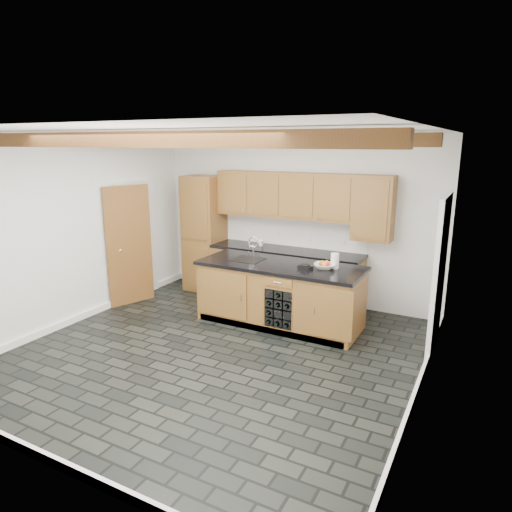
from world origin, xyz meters
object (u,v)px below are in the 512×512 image
at_px(kitchen_scale, 305,267).
at_px(paper_towel, 335,261).
at_px(fruit_bowl, 324,266).
at_px(island, 280,294).

xyz_separation_m(kitchen_scale, paper_towel, (0.36, 0.22, 0.08)).
height_order(kitchen_scale, fruit_bowl, fruit_bowl).
relative_size(kitchen_scale, fruit_bowl, 0.76).
bearing_deg(paper_towel, island, -168.36).
bearing_deg(fruit_bowl, paper_towel, 33.92).
distance_m(fruit_bowl, paper_towel, 0.16).
xyz_separation_m(island, fruit_bowl, (0.65, 0.08, 0.50)).
distance_m(kitchen_scale, fruit_bowl, 0.27).
xyz_separation_m(island, paper_towel, (0.78, 0.16, 0.57)).
relative_size(kitchen_scale, paper_towel, 1.04).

